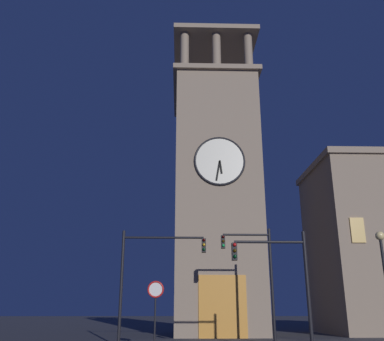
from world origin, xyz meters
TOP-DOWN VIEW (x-y plane):
  - ground_plane at (0.00, 0.00)m, footprint 200.00×200.00m
  - clocktower at (0.25, -2.15)m, footprint 7.03×8.99m
  - traffic_signal_near at (4.69, 8.22)m, footprint 4.55×0.41m
  - traffic_signal_mid at (-1.27, 12.76)m, footprint 3.29×0.41m
  - traffic_signal_far at (-1.26, 6.79)m, footprint 2.90×0.41m
  - street_lamp at (-6.74, 10.78)m, footprint 0.44×0.44m
  - no_horn_sign at (4.23, 10.59)m, footprint 0.78×0.14m

SIDE VIEW (x-z plane):
  - ground_plane at x=0.00m, z-range 0.00..0.00m
  - no_horn_sign at x=4.23m, z-range 0.88..3.95m
  - traffic_signal_mid at x=-1.27m, z-range 0.82..5.90m
  - street_lamp at x=-6.74m, z-range 1.05..6.50m
  - traffic_signal_near at x=4.69m, z-range 1.07..6.95m
  - traffic_signal_far at x=-1.26m, z-range 0.97..7.26m
  - clocktower at x=0.25m, z-range -3.06..24.11m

